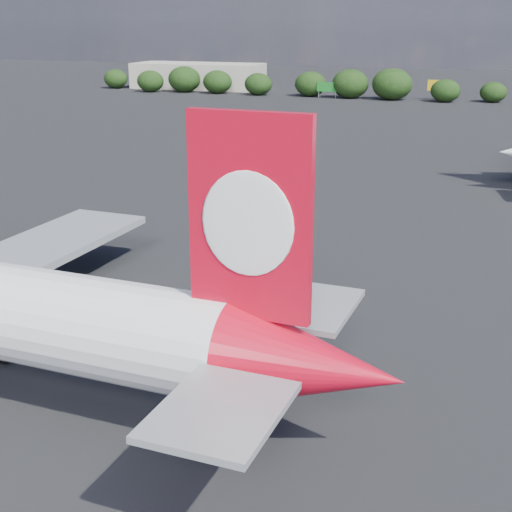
% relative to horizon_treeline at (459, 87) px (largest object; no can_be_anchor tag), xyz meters
% --- Properties ---
extents(ground, '(500.00, 500.00, 0.00)m').
position_rel_horizon_treeline_xyz_m(ground, '(-18.22, -119.66, -3.94)').
color(ground, black).
rests_on(ground, ground).
extents(terminal_building, '(42.00, 16.00, 8.00)m').
position_rel_horizon_treeline_xyz_m(terminal_building, '(-83.22, 12.34, 0.06)').
color(terminal_building, '#A19C8B').
rests_on(terminal_building, ground).
extents(highway_sign, '(6.00, 0.30, 4.50)m').
position_rel_horizon_treeline_xyz_m(highway_sign, '(-36.22, -3.66, -0.81)').
color(highway_sign, '#156B1F').
rests_on(highway_sign, ground).
extents(billboard_yellow, '(5.00, 0.30, 5.50)m').
position_rel_horizon_treeline_xyz_m(billboard_yellow, '(-6.22, 2.34, -0.07)').
color(billboard_yellow, gold).
rests_on(billboard_yellow, ground).
extents(horizon_treeline, '(206.20, 15.77, 9.12)m').
position_rel_horizon_treeline_xyz_m(horizon_treeline, '(0.00, 0.00, 0.00)').
color(horizon_treeline, black).
rests_on(horizon_treeline, ground).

